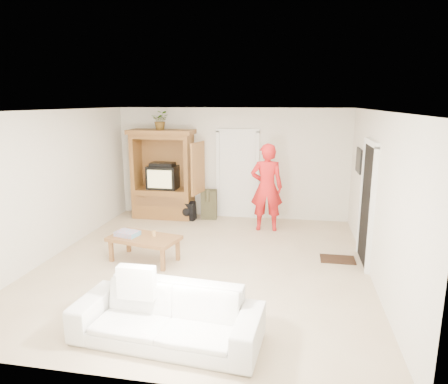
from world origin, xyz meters
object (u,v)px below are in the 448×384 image
Objects in this scene: armoire at (164,180)px; sofa at (167,316)px; man at (267,187)px; coffee_table at (144,240)px.

armoire is 0.97× the size of sofa.
man is at bearing -13.02° from armoire.
armoire is at bearing -17.94° from man.
man is (2.49, -0.58, 0.04)m from armoire.
man is 4.48m from sofa.
armoire is 2.81m from coffee_table.
armoire is 1.61× the size of coffee_table.
sofa is at bearing -71.18° from armoire.
armoire reaches higher than coffee_table.
sofa is at bearing 74.64° from man.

